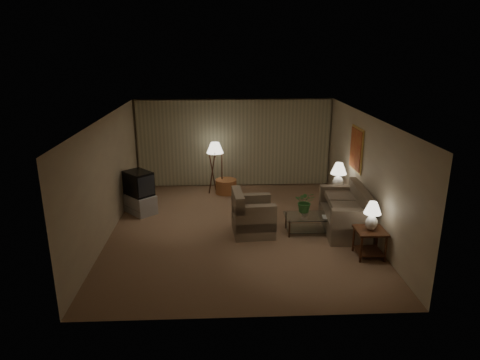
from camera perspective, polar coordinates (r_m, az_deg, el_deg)
The scene contains 16 objects.
ground at distance 10.34m, azimuth -0.17°, elevation -6.56°, with size 7.00×7.00×0.00m, color brown.
room_shell at distance 11.22m, azimuth -0.39°, elevation 4.80°, with size 6.04×7.02×2.72m.
sofa at distance 10.44m, azimuth 13.75°, elevation -4.39°, with size 2.00×1.21×0.83m.
armchair at distance 9.99m, azimuth 1.78°, elevation -4.91°, with size 1.10×1.06×0.82m.
side_table_near at distance 9.31m, azimuth 16.92°, elevation -7.38°, with size 0.60×0.60×0.60m.
side_table_far at distance 11.61m, azimuth 12.79°, elevation -2.11°, with size 0.55×0.46×0.60m.
table_lamp_near at distance 9.10m, azimuth 17.22°, elevation -4.29°, with size 0.35×0.35×0.61m.
table_lamp_far at distance 11.42m, azimuth 12.99°, elevation 0.81°, with size 0.42×0.42×0.72m.
coffee_table at distance 10.20m, azimuth 9.39°, elevation -5.45°, with size 1.21×0.66×0.41m.
tv_cabinet at distance 11.56m, azimuth -13.19°, elevation -3.05°, with size 0.97×0.99×0.50m, color #ADADB0.
crt_tv at distance 11.38m, azimuth -13.38°, elevation -0.41°, with size 0.87×0.88×0.62m, color black.
floor_lamp at distance 12.67m, azimuth -3.31°, elevation 1.81°, with size 0.49×0.49×1.52m.
ottoman at distance 12.74m, azimuth -1.87°, elevation -0.84°, with size 0.63×0.63×0.42m, color #B26B3C.
vase at distance 10.09m, azimuth 8.61°, elevation -4.35°, with size 0.15×0.15×0.16m, color white.
flowers at distance 9.97m, azimuth 8.70°, elevation -2.56°, with size 0.46×0.40×0.51m, color #387935.
book at distance 10.11m, azimuth 10.93°, elevation -4.86°, with size 0.18×0.25×0.02m, color olive.
Camera 1 is at (-0.41, -9.43, 4.21)m, focal length 32.00 mm.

